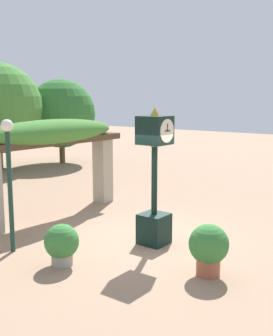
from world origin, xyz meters
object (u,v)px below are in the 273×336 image
object	(u,v)px
pedestal_clock	(154,179)
potted_plant_near_right	(62,243)
potted_plant_near_left	(209,247)
lamp_post	(9,167)

from	to	relation	value
pedestal_clock	potted_plant_near_right	distance (m)	2.49
pedestal_clock	potted_plant_near_left	bearing A→B (deg)	-114.30
pedestal_clock	lamp_post	size ratio (longest dim) A/B	1.08
potted_plant_near_right	lamp_post	distance (m)	2.01
pedestal_clock	lamp_post	bearing A→B (deg)	136.39
pedestal_clock	potted_plant_near_right	xyz separation A→B (m)	(-2.15, 0.72, -1.04)
potted_plant_near_right	lamp_post	xyz separation A→B (m)	(-0.11, 1.43, 1.41)
potted_plant_near_right	potted_plant_near_left	bearing A→B (deg)	-62.08
lamp_post	pedestal_clock	bearing A→B (deg)	-43.61
potted_plant_near_right	pedestal_clock	bearing A→B (deg)	-18.46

